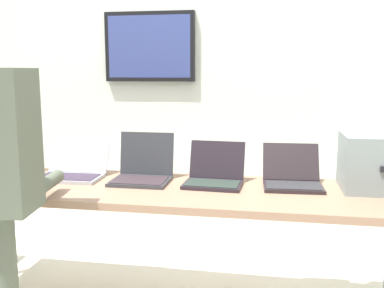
# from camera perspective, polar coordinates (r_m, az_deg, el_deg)

# --- Properties ---
(back_wall) EXTENTS (8.00, 0.11, 2.62)m
(back_wall) POSITION_cam_1_polar(r_m,az_deg,el_deg) (3.51, 1.06, 8.02)
(back_wall) COLOR silver
(back_wall) RESTS_ON ground
(workbench) EXTENTS (2.70, 0.70, 0.76)m
(workbench) POSITION_cam_1_polar(r_m,az_deg,el_deg) (2.50, -2.88, -6.77)
(workbench) COLOR #9A735A
(workbench) RESTS_ON ground
(equipment_box) EXTENTS (0.37, 0.34, 0.30)m
(equipment_box) POSITION_cam_1_polar(r_m,az_deg,el_deg) (2.59, 22.69, -2.23)
(equipment_box) COLOR gray
(equipment_box) RESTS_ON workbench
(laptop_station_0) EXTENTS (0.35, 0.31, 0.23)m
(laptop_station_0) POSITION_cam_1_polar(r_m,az_deg,el_deg) (3.01, -23.22, -2.63)
(laptop_station_0) COLOR black
(laptop_station_0) RESTS_ON workbench
(laptop_station_1) EXTENTS (0.38, 0.34, 0.22)m
(laptop_station_1) POSITION_cam_1_polar(r_m,az_deg,el_deg) (2.80, -15.05, -3.12)
(laptop_station_1) COLOR #A9AEB8
(laptop_station_1) RESTS_ON workbench
(laptop_station_2) EXTENTS (0.33, 0.31, 0.27)m
(laptop_station_2) POSITION_cam_1_polar(r_m,az_deg,el_deg) (2.63, -6.36, -3.38)
(laptop_station_2) COLOR #33353B
(laptop_station_2) RESTS_ON workbench
(laptop_station_3) EXTENTS (0.34, 0.31, 0.23)m
(laptop_station_3) POSITION_cam_1_polar(r_m,az_deg,el_deg) (2.54, 2.91, -3.99)
(laptop_station_3) COLOR #261F26
(laptop_station_3) RESTS_ON workbench
(laptop_station_4) EXTENTS (0.34, 0.36, 0.22)m
(laptop_station_4) POSITION_cam_1_polar(r_m,az_deg,el_deg) (2.56, 12.78, -4.14)
(laptop_station_4) COLOR #272023
(laptop_station_4) RESTS_ON workbench
(coffee_mug) EXTENTS (0.08, 0.08, 0.08)m
(coffee_mug) POSITION_cam_1_polar(r_m,az_deg,el_deg) (2.53, -21.15, -4.99)
(coffee_mug) COLOR #C2493F
(coffee_mug) RESTS_ON workbench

